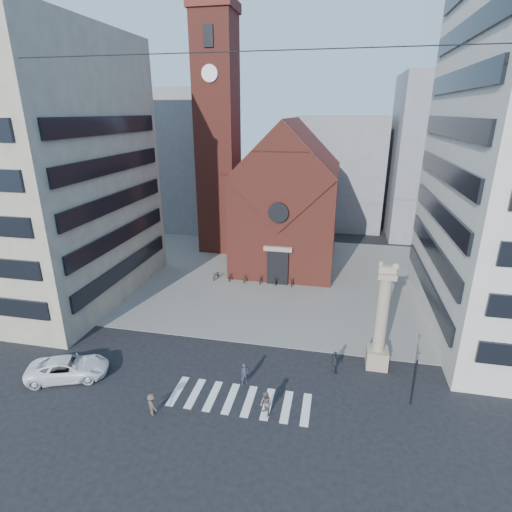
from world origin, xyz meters
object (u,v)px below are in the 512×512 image
(lion_column, at_px, (381,327))
(pedestrian_0, at_px, (245,374))
(pedestrian_2, at_px, (335,362))
(scooter_0, at_px, (216,275))
(traffic_light, at_px, (415,376))
(white_car, at_px, (68,368))
(pedestrian_1, at_px, (266,404))

(lion_column, distance_m, pedestrian_0, 10.74)
(pedestrian_2, relative_size, scooter_0, 1.05)
(traffic_light, xyz_separation_m, scooter_0, (-19.29, 17.87, -1.78))
(lion_column, relative_size, scooter_0, 4.97)
(white_car, height_order, pedestrian_0, pedestrian_0)
(white_car, bearing_deg, lion_column, -95.59)
(pedestrian_1, bearing_deg, traffic_light, 65.82)
(white_car, height_order, pedestrian_1, pedestrian_1)
(pedestrian_2, bearing_deg, pedestrian_1, 123.74)
(white_car, relative_size, pedestrian_2, 3.10)
(traffic_light, relative_size, white_car, 0.76)
(traffic_light, relative_size, pedestrian_0, 2.54)
(lion_column, height_order, pedestrian_0, lion_column)
(lion_column, relative_size, pedestrian_0, 5.13)
(scooter_0, bearing_deg, lion_column, -32.61)
(pedestrian_0, bearing_deg, white_car, 148.91)
(lion_column, height_order, traffic_light, lion_column)
(white_car, xyz_separation_m, scooter_0, (5.23, 20.06, -0.28))
(pedestrian_1, distance_m, pedestrian_2, 6.94)
(traffic_light, relative_size, scooter_0, 2.46)
(white_car, distance_m, pedestrian_0, 13.17)
(traffic_light, bearing_deg, pedestrian_1, -162.08)
(traffic_light, distance_m, scooter_0, 26.36)
(traffic_light, distance_m, white_car, 24.67)
(lion_column, height_order, pedestrian_1, lion_column)
(pedestrian_0, bearing_deg, scooter_0, 73.68)
(traffic_light, relative_size, pedestrian_1, 2.45)
(lion_column, bearing_deg, traffic_light, -63.54)
(lion_column, xyz_separation_m, pedestrian_1, (-7.45, -7.05, -2.58))
(white_car, relative_size, pedestrian_1, 3.24)
(traffic_light, height_order, pedestrian_0, traffic_light)
(lion_column, bearing_deg, pedestrian_1, -136.57)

